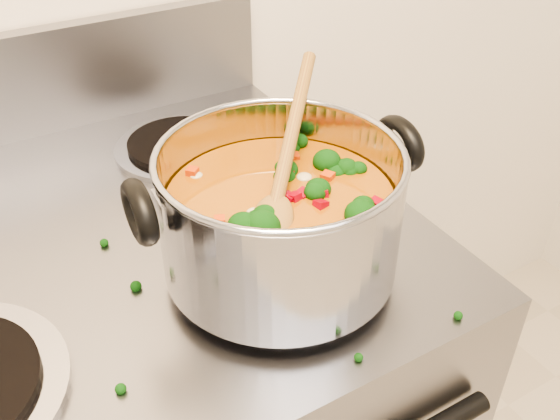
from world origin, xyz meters
The scene contains 3 objects.
stockpot centered at (0.16, 1.00, 1.00)m, with size 0.32×0.26×0.16m.
wooden_spoon centered at (0.17, 1.01, 1.05)m, with size 0.20×0.23×0.10m.
cooktop_crumbs centered at (0.13, 1.02, 0.92)m, with size 0.25×0.36×0.01m.
Camera 1 is at (-0.11, 0.53, 1.40)m, focal length 40.00 mm.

